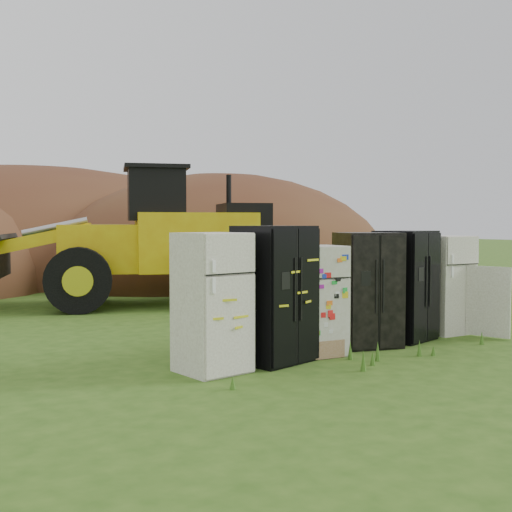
{
  "coord_description": "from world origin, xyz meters",
  "views": [
    {
      "loc": [
        -7.02,
        -7.13,
        1.97
      ],
      "look_at": [
        -0.3,
        2.0,
        1.38
      ],
      "focal_mm": 45.0,
      "sensor_mm": 36.0,
      "label": 1
    }
  ],
  "objects_px": {
    "wheel_loader": "(121,236)",
    "fridge_black_side": "(274,294)",
    "fridge_open_door": "(446,284)",
    "fridge_leftmost": "(212,302)",
    "fridge_dark_mid": "(368,290)",
    "fridge_sticker": "(317,300)",
    "fridge_black_right": "(405,285)"
  },
  "relations": [
    {
      "from": "fridge_leftmost",
      "to": "wheel_loader",
      "type": "relative_size",
      "value": 0.27
    },
    {
      "from": "fridge_dark_mid",
      "to": "fridge_black_side",
      "type": "bearing_deg",
      "value": -159.2
    },
    {
      "from": "wheel_loader",
      "to": "fridge_black_right",
      "type": "bearing_deg",
      "value": -50.51
    },
    {
      "from": "fridge_dark_mid",
      "to": "fridge_leftmost",
      "type": "bearing_deg",
      "value": -159.28
    },
    {
      "from": "fridge_leftmost",
      "to": "fridge_black_right",
      "type": "relative_size",
      "value": 1.0
    },
    {
      "from": "fridge_black_side",
      "to": "fridge_dark_mid",
      "type": "distance_m",
      "value": 1.9
    },
    {
      "from": "fridge_sticker",
      "to": "fridge_dark_mid",
      "type": "xyz_separation_m",
      "value": [
        1.09,
        0.01,
        0.09
      ]
    },
    {
      "from": "fridge_open_door",
      "to": "wheel_loader",
      "type": "relative_size",
      "value": 0.25
    },
    {
      "from": "fridge_black_right",
      "to": "fridge_open_door",
      "type": "distance_m",
      "value": 1.1
    },
    {
      "from": "fridge_leftmost",
      "to": "fridge_black_side",
      "type": "xyz_separation_m",
      "value": [
        1.05,
        0.0,
        0.04
      ]
    },
    {
      "from": "fridge_sticker",
      "to": "fridge_dark_mid",
      "type": "height_order",
      "value": "fridge_dark_mid"
    },
    {
      "from": "fridge_black_side",
      "to": "fridge_dark_mid",
      "type": "relative_size",
      "value": 1.06
    },
    {
      "from": "fridge_open_door",
      "to": "wheel_loader",
      "type": "xyz_separation_m",
      "value": [
        -3.08,
        6.93,
        0.79
      ]
    },
    {
      "from": "fridge_sticker",
      "to": "fridge_black_right",
      "type": "height_order",
      "value": "fridge_black_right"
    },
    {
      "from": "fridge_dark_mid",
      "to": "wheel_loader",
      "type": "height_order",
      "value": "wheel_loader"
    },
    {
      "from": "fridge_open_door",
      "to": "fridge_black_side",
      "type": "bearing_deg",
      "value": -173.32
    },
    {
      "from": "wheel_loader",
      "to": "fridge_black_side",
      "type": "bearing_deg",
      "value": -73.27
    },
    {
      "from": "fridge_dark_mid",
      "to": "fridge_sticker",
      "type": "bearing_deg",
      "value": -158.89
    },
    {
      "from": "fridge_black_right",
      "to": "fridge_dark_mid",
      "type": "bearing_deg",
      "value": 170.59
    },
    {
      "from": "fridge_open_door",
      "to": "fridge_leftmost",
      "type": "bearing_deg",
      "value": -173.44
    },
    {
      "from": "fridge_leftmost",
      "to": "fridge_dark_mid",
      "type": "relative_size",
      "value": 1.01
    },
    {
      "from": "fridge_leftmost",
      "to": "fridge_open_door",
      "type": "distance_m",
      "value": 4.96
    },
    {
      "from": "fridge_sticker",
      "to": "fridge_black_right",
      "type": "xyz_separation_m",
      "value": [
        2.01,
        0.04,
        0.1
      ]
    },
    {
      "from": "fridge_black_side",
      "to": "fridge_open_door",
      "type": "xyz_separation_m",
      "value": [
        3.92,
        0.05,
        -0.1
      ]
    },
    {
      "from": "fridge_open_door",
      "to": "fridge_black_right",
      "type": "bearing_deg",
      "value": -173.39
    },
    {
      "from": "wheel_loader",
      "to": "fridge_open_door",
      "type": "bearing_deg",
      "value": -42.45
    },
    {
      "from": "fridge_dark_mid",
      "to": "fridge_open_door",
      "type": "height_order",
      "value": "fridge_dark_mid"
    },
    {
      "from": "fridge_leftmost",
      "to": "fridge_dark_mid",
      "type": "bearing_deg",
      "value": -3.27
    },
    {
      "from": "fridge_black_side",
      "to": "fridge_open_door",
      "type": "height_order",
      "value": "fridge_black_side"
    },
    {
      "from": "fridge_black_side",
      "to": "wheel_loader",
      "type": "bearing_deg",
      "value": 73.18
    },
    {
      "from": "fridge_open_door",
      "to": "wheel_loader",
      "type": "height_order",
      "value": "wheel_loader"
    },
    {
      "from": "fridge_black_right",
      "to": "fridge_leftmost",
      "type": "bearing_deg",
      "value": 169.62
    }
  ]
}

